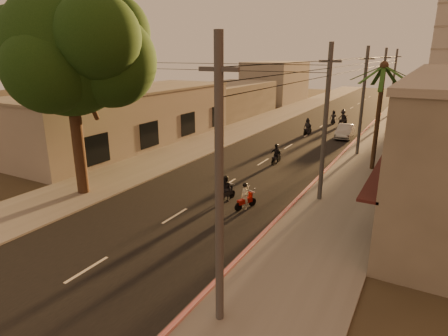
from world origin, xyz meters
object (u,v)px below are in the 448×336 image
Objects in this scene: scooter_mid_b at (276,155)px; scooter_far_a at (308,127)px; scooter_mid_a at (226,190)px; palm_tree at (383,72)px; scooter_far_c at (333,118)px; broadleaf_tree at (74,52)px; scooter_red at (245,197)px; parked_car at (345,131)px; scooter_far_b at (343,118)px.

scooter_mid_b is 12.11m from scooter_far_a.
scooter_mid_a is 8.93m from scooter_mid_b.
palm_tree is 20.42m from scooter_far_c.
broadleaf_tree is 7.37× the size of scooter_mid_b.
scooter_mid_b is (-1.84, 9.39, 0.02)m from scooter_red.
scooter_mid_a reaches higher than scooter_red.
scooter_far_a is at bearing -177.80° from parked_car.
parked_car is (0.93, 21.80, -0.01)m from scooter_red.
parked_car is at bearing 79.96° from scooter_mid_b.
palm_tree is at bearing 43.48° from broadleaf_tree.
palm_tree reaches higher than scooter_far_a.
broadleaf_tree reaches higher than scooter_far_b.
scooter_far_b reaches higher than scooter_red.
parked_car is (3.87, 0.34, -0.13)m from scooter_far_a.
scooter_far_b is 1.33m from scooter_far_c.
scooter_far_a is at bearing 97.79° from scooter_mid_b.
broadleaf_tree reaches higher than scooter_far_a.
scooter_mid_b reaches higher than parked_car.
palm_tree is at bearing 65.58° from scooter_mid_a.
scooter_mid_a is (8.01, 3.05, -7.74)m from broadleaf_tree.
scooter_far_a reaches higher than scooter_far_c.
scooter_far_a is at bearing -107.87° from scooter_far_c.
palm_tree reaches higher than scooter_mid_a.
scooter_far_c is at bearing 111.77° from palm_tree.
broadleaf_tree is 33.43m from scooter_far_b.
scooter_far_c is at bearing 91.23° from scooter_far_a.
parked_car is 2.50× the size of scooter_far_c.
scooter_red is 21.82m from parked_car.
scooter_red is 1.55m from scooter_mid_a.
scooter_far_c reaches higher than scooter_mid_b.
scooter_red is 0.85× the size of scooter_far_a.
scooter_far_a reaches higher than scooter_red.
scooter_red is 21.65m from scooter_far_a.
scooter_far_c is (-0.23, 19.90, 0.05)m from scooter_mid_b.
scooter_mid_b is at bearing 121.46° from scooter_red.
scooter_mid_a is 28.83m from scooter_far_c.
broadleaf_tree is 2.82× the size of parked_car.
broadleaf_tree is 27.62m from parked_car.
scooter_far_c is (0.89, 7.84, -0.05)m from scooter_far_a.
palm_tree is 14.45m from scooter_far_a.
broadleaf_tree reaches higher than palm_tree.
scooter_far_a is (-1.11, 12.06, 0.10)m from scooter_mid_b.
scooter_mid_b is (-0.36, 8.92, -0.01)m from scooter_mid_a.
palm_tree reaches higher than parked_car.
scooter_far_b is at bearing 101.11° from parked_car.
parked_car is (2.76, 12.40, -0.02)m from scooter_mid_b.
scooter_mid_b is at bearing 57.45° from broadleaf_tree.
palm_tree is at bearing 85.92° from scooter_red.
palm_tree is at bearing -57.05° from scooter_far_b.
scooter_red is at bearing -97.40° from scooter_far_c.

